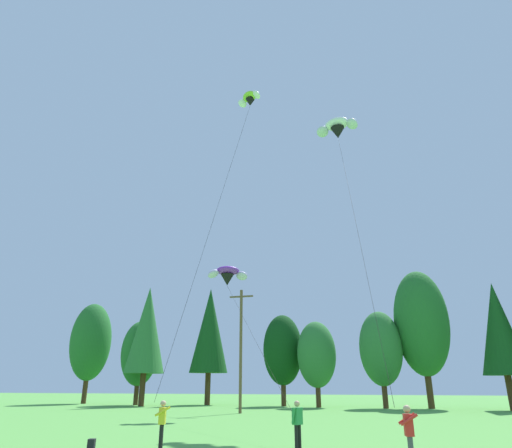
{
  "coord_description": "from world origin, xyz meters",
  "views": [
    {
      "loc": [
        3.86,
        3.46,
        2.26
      ],
      "look_at": [
        -1.92,
        24.44,
        10.08
      ],
      "focal_mm": 31.44,
      "sensor_mm": 36.0,
      "label": 1
    }
  ],
  "objects_px": {
    "kite_flyer_mid": "(297,420)",
    "parafoil_kite_high_lime_white": "(250,100)",
    "utility_pole": "(241,346)",
    "parafoil_kite_mid_purple": "(228,275)",
    "backpack": "(91,445)",
    "kite_flyer_far": "(409,430)",
    "parafoil_kite_far_white": "(337,128)",
    "kite_flyer_near": "(162,420)"
  },
  "relations": [
    {
      "from": "kite_flyer_far",
      "to": "utility_pole",
      "type": "bearing_deg",
      "value": 118.02
    },
    {
      "from": "kite_flyer_far",
      "to": "parafoil_kite_far_white",
      "type": "distance_m",
      "value": 27.78
    },
    {
      "from": "utility_pole",
      "to": "kite_flyer_near",
      "type": "height_order",
      "value": "utility_pole"
    },
    {
      "from": "utility_pole",
      "to": "parafoil_kite_mid_purple",
      "type": "bearing_deg",
      "value": -86.38
    },
    {
      "from": "kite_flyer_far",
      "to": "backpack",
      "type": "height_order",
      "value": "kite_flyer_far"
    },
    {
      "from": "parafoil_kite_far_white",
      "to": "kite_flyer_near",
      "type": "bearing_deg",
      "value": -111.86
    },
    {
      "from": "kite_flyer_mid",
      "to": "backpack",
      "type": "height_order",
      "value": "kite_flyer_mid"
    },
    {
      "from": "kite_flyer_far",
      "to": "parafoil_kite_far_white",
      "type": "xyz_separation_m",
      "value": [
        -2.57,
        17.67,
        21.28
      ]
    },
    {
      "from": "kite_flyer_mid",
      "to": "parafoil_kite_high_lime_white",
      "type": "distance_m",
      "value": 21.73
    },
    {
      "from": "parafoil_kite_high_lime_white",
      "to": "parafoil_kite_mid_purple",
      "type": "distance_m",
      "value": 14.06
    },
    {
      "from": "kite_flyer_far",
      "to": "parafoil_kite_mid_purple",
      "type": "xyz_separation_m",
      "value": [
        -12.29,
        18.82,
        9.74
      ]
    },
    {
      "from": "kite_flyer_near",
      "to": "kite_flyer_mid",
      "type": "height_order",
      "value": "same"
    },
    {
      "from": "utility_pole",
      "to": "kite_flyer_mid",
      "type": "relative_size",
      "value": 6.17
    },
    {
      "from": "kite_flyer_mid",
      "to": "kite_flyer_far",
      "type": "bearing_deg",
      "value": -38.25
    },
    {
      "from": "kite_flyer_near",
      "to": "kite_flyer_mid",
      "type": "distance_m",
      "value": 5.16
    },
    {
      "from": "kite_flyer_mid",
      "to": "kite_flyer_far",
      "type": "distance_m",
      "value": 4.97
    },
    {
      "from": "utility_pole",
      "to": "backpack",
      "type": "bearing_deg",
      "value": -86.25
    },
    {
      "from": "kite_flyer_near",
      "to": "kite_flyer_far",
      "type": "relative_size",
      "value": 1.0
    },
    {
      "from": "parafoil_kite_high_lime_white",
      "to": "parafoil_kite_mid_purple",
      "type": "bearing_deg",
      "value": 116.74
    },
    {
      "from": "kite_flyer_near",
      "to": "kite_flyer_far",
      "type": "bearing_deg",
      "value": -11.73
    },
    {
      "from": "kite_flyer_mid",
      "to": "parafoil_kite_mid_purple",
      "type": "height_order",
      "value": "parafoil_kite_mid_purple"
    },
    {
      "from": "kite_flyer_near",
      "to": "backpack",
      "type": "distance_m",
      "value": 2.6
    },
    {
      "from": "kite_flyer_mid",
      "to": "backpack",
      "type": "distance_m",
      "value": 7.62
    },
    {
      "from": "kite_flyer_mid",
      "to": "parafoil_kite_high_lime_white",
      "type": "relative_size",
      "value": 0.08
    },
    {
      "from": "kite_flyer_far",
      "to": "parafoil_kite_far_white",
      "type": "height_order",
      "value": "parafoil_kite_far_white"
    },
    {
      "from": "kite_flyer_far",
      "to": "parafoil_kite_high_lime_white",
      "type": "distance_m",
      "value": 23.94
    },
    {
      "from": "utility_pole",
      "to": "parafoil_kite_high_lime_white",
      "type": "distance_m",
      "value": 21.04
    },
    {
      "from": "utility_pole",
      "to": "parafoil_kite_mid_purple",
      "type": "height_order",
      "value": "parafoil_kite_mid_purple"
    },
    {
      "from": "kite_flyer_near",
      "to": "backpack",
      "type": "height_order",
      "value": "kite_flyer_near"
    },
    {
      "from": "utility_pole",
      "to": "kite_flyer_near",
      "type": "bearing_deg",
      "value": -80.44
    },
    {
      "from": "kite_flyer_mid",
      "to": "kite_flyer_far",
      "type": "relative_size",
      "value": 1.0
    },
    {
      "from": "parafoil_kite_high_lime_white",
      "to": "parafoil_kite_mid_purple",
      "type": "relative_size",
      "value": 1.18
    },
    {
      "from": "parafoil_kite_high_lime_white",
      "to": "parafoil_kite_mid_purple",
      "type": "xyz_separation_m",
      "value": [
        -4.29,
        8.52,
        -10.33
      ]
    },
    {
      "from": "utility_pole",
      "to": "parafoil_kite_far_white",
      "type": "bearing_deg",
      "value": -30.87
    },
    {
      "from": "kite_flyer_mid",
      "to": "parafoil_kite_high_lime_white",
      "type": "bearing_deg",
      "value": 119.52
    },
    {
      "from": "parafoil_kite_mid_purple",
      "to": "backpack",
      "type": "xyz_separation_m",
      "value": [
        1.2,
        -18.18,
        -10.54
      ]
    },
    {
      "from": "utility_pole",
      "to": "parafoil_kite_high_lime_white",
      "type": "xyz_separation_m",
      "value": [
        4.6,
        -13.36,
        15.59
      ]
    },
    {
      "from": "kite_flyer_mid",
      "to": "parafoil_kite_mid_purple",
      "type": "xyz_separation_m",
      "value": [
        -8.38,
        15.75,
        9.75
      ]
    },
    {
      "from": "kite_flyer_mid",
      "to": "parafoil_kite_far_white",
      "type": "bearing_deg",
      "value": 84.8
    },
    {
      "from": "parafoil_kite_mid_purple",
      "to": "parafoil_kite_far_white",
      "type": "relative_size",
      "value": 0.79
    },
    {
      "from": "utility_pole",
      "to": "parafoil_kite_far_white",
      "type": "relative_size",
      "value": 0.48
    },
    {
      "from": "kite_flyer_far",
      "to": "parafoil_kite_high_lime_white",
      "type": "bearing_deg",
      "value": 127.81
    }
  ]
}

